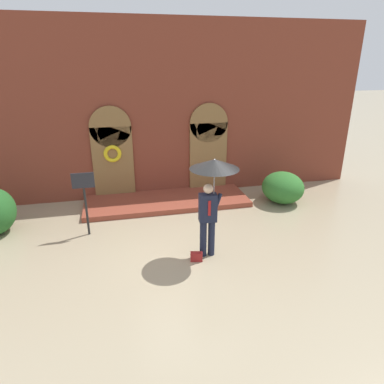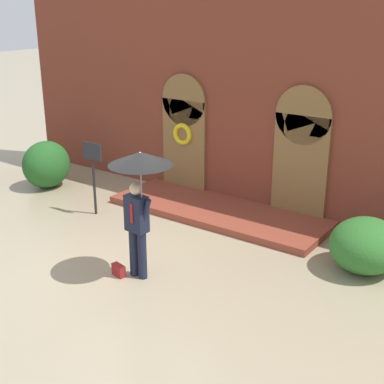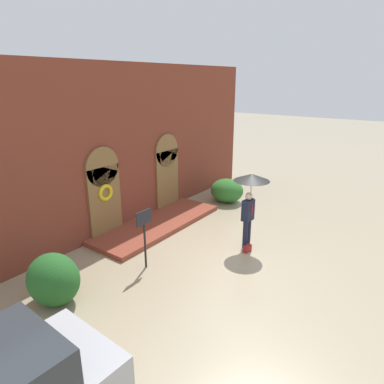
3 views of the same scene
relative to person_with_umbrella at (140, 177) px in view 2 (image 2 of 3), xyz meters
name	(u,v)px [view 2 (image 2 of 3)]	position (x,y,z in m)	size (l,w,h in m)	color
ground_plane	(131,264)	(-0.54, 0.27, -1.91)	(80.00, 80.00, 0.00)	tan
building_facade	(245,94)	(-0.54, 4.43, 0.77)	(14.00, 2.30, 5.60)	brown
person_with_umbrella	(140,177)	(0.00, 0.00, 0.00)	(1.10, 1.10, 2.36)	#191E33
handbag	(119,270)	(-0.41, -0.20, -1.80)	(0.28, 0.12, 0.22)	maroon
sign_post	(93,166)	(-2.90, 1.70, -0.75)	(0.56, 0.06, 1.72)	black
shrub_left	(46,165)	(-5.33, 2.34, -1.29)	(1.13, 1.31, 1.25)	#235B23
shrub_right	(366,245)	(3.14, 2.62, -1.41)	(1.32, 1.41, 1.00)	#2D6B28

